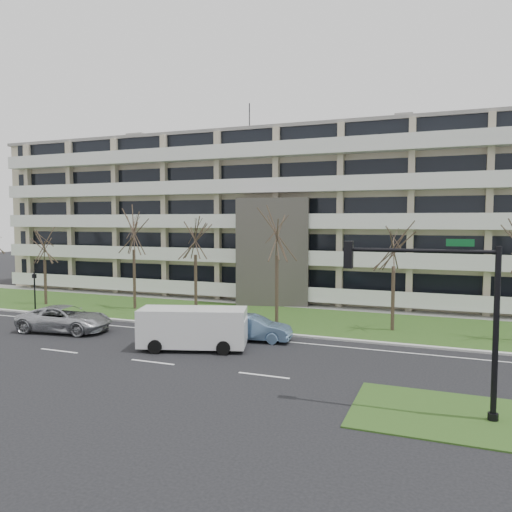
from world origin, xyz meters
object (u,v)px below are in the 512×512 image
at_px(blue_sedan, 253,328).
at_px(silver_pickup, 65,319).
at_px(traffic_signal, 441,302).
at_px(white_van, 194,325).
at_px(pedestrian_signal, 35,286).

bearing_deg(blue_sedan, silver_pickup, 93.57).
bearing_deg(silver_pickup, traffic_signal, -112.20).
bearing_deg(silver_pickup, white_van, -102.71).
xyz_separation_m(blue_sedan, white_van, (-2.33, -3.07, 0.62)).
relative_size(blue_sedan, white_van, 0.72).
distance_m(traffic_signal, pedestrian_signal, 32.70).
height_order(silver_pickup, white_van, white_van).
height_order(white_van, traffic_signal, traffic_signal).
height_order(traffic_signal, pedestrian_signal, traffic_signal).
distance_m(silver_pickup, pedestrian_signal, 9.59).
xyz_separation_m(silver_pickup, pedestrian_signal, (-7.89, 5.34, 1.09)).
height_order(blue_sedan, traffic_signal, traffic_signal).
distance_m(blue_sedan, traffic_signal, 13.74).
height_order(silver_pickup, traffic_signal, traffic_signal).
xyz_separation_m(white_van, traffic_signal, (12.87, -5.05, 2.84)).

